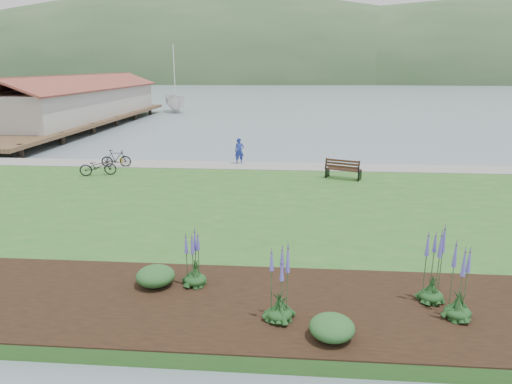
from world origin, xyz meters
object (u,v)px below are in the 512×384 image
at_px(bicycle_a, 98,166).
at_px(sailboat, 176,112).
at_px(person, 239,149).
at_px(park_bench, 343,169).

distance_m(bicycle_a, sailboat, 40.36).
bearing_deg(sailboat, person, -95.10).
bearing_deg(person, park_bench, -47.63).
height_order(person, sailboat, sailboat).
relative_size(bicycle_a, sailboat, 0.07).
bearing_deg(person, bicycle_a, -171.35).
bearing_deg(bicycle_a, park_bench, -108.11).
bearing_deg(park_bench, person, 171.27).
xyz_separation_m(person, sailboat, (-13.22, 36.22, -1.35)).
xyz_separation_m(park_bench, sailboat, (-19.24, 39.68, -0.97)).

